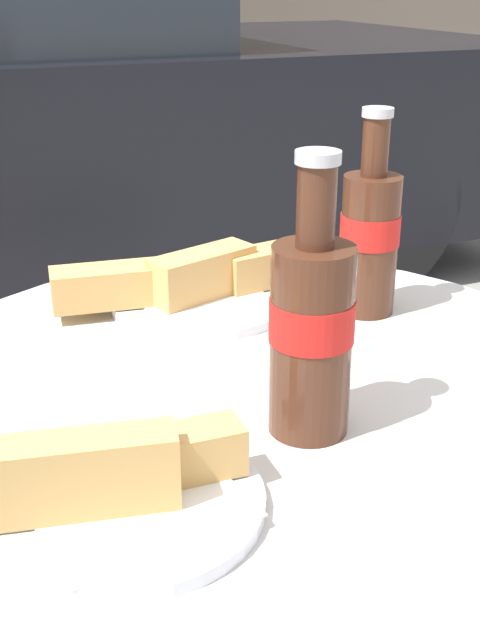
{
  "coord_description": "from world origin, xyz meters",
  "views": [
    {
      "loc": [
        -0.29,
        -0.65,
        1.07
      ],
      "look_at": [
        0.0,
        0.04,
        0.75
      ],
      "focal_mm": 45.0,
      "sensor_mm": 36.0,
      "label": 1
    }
  ],
  "objects_px": {
    "bistro_table": "(254,500)",
    "lunch_plate_far": "(198,285)",
    "cola_bottle_left": "(311,328)",
    "cola_bottle_right": "(370,235)",
    "lunch_plate_near": "(122,487)"
  },
  "relations": [
    {
      "from": "cola_bottle_right",
      "to": "lunch_plate_far",
      "type": "height_order",
      "value": "cola_bottle_right"
    },
    {
      "from": "cola_bottle_left",
      "to": "lunch_plate_near",
      "type": "relative_size",
      "value": 1.14
    },
    {
      "from": "bistro_table",
      "to": "lunch_plate_far",
      "type": "bearing_deg",
      "value": 85.77
    },
    {
      "from": "cola_bottle_left",
      "to": "bistro_table",
      "type": "bearing_deg",
      "value": 93.57
    },
    {
      "from": "cola_bottle_left",
      "to": "cola_bottle_right",
      "type": "height_order",
      "value": "cola_bottle_left"
    },
    {
      "from": "cola_bottle_right",
      "to": "lunch_plate_far",
      "type": "relative_size",
      "value": 0.69
    },
    {
      "from": "bistro_table",
      "to": "lunch_plate_near",
      "type": "height_order",
      "value": "lunch_plate_near"
    },
    {
      "from": "cola_bottle_right",
      "to": "lunch_plate_near",
      "type": "relative_size",
      "value": 1.1
    },
    {
      "from": "bistro_table",
      "to": "cola_bottle_right",
      "type": "height_order",
      "value": "cola_bottle_right"
    },
    {
      "from": "bistro_table",
      "to": "lunch_plate_far",
      "type": "distance_m",
      "value": 0.27
    },
    {
      "from": "cola_bottle_left",
      "to": "cola_bottle_right",
      "type": "distance_m",
      "value": 0.29
    },
    {
      "from": "bistro_table",
      "to": "cola_bottle_right",
      "type": "distance_m",
      "value": 0.33
    },
    {
      "from": "cola_bottle_right",
      "to": "lunch_plate_far",
      "type": "bearing_deg",
      "value": 152.09
    },
    {
      "from": "bistro_table",
      "to": "cola_bottle_left",
      "type": "xyz_separation_m",
      "value": [
        0.01,
        -0.1,
        0.24
      ]
    },
    {
      "from": "lunch_plate_far",
      "to": "cola_bottle_right",
      "type": "bearing_deg",
      "value": -27.91
    }
  ]
}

